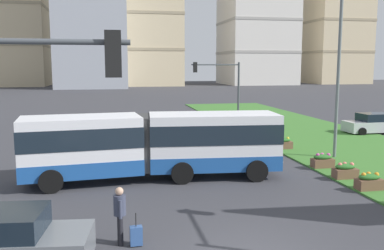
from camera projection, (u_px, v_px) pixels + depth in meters
articulated_bus at (154, 144)px, 19.42m from camera, size 12.01×3.14×3.00m
car_grey_wagon at (2, 242)px, 10.76m from camera, size 4.57×2.41×1.58m
car_silver_hatch at (373, 124)px, 32.63m from camera, size 4.42×2.07×1.58m
pedestrian_crossing at (120, 212)px, 12.31m from camera, size 0.36×0.58×1.74m
rolling_suitcase at (136, 236)px, 12.30m from camera, size 0.37×0.26×0.97m
flower_planter_1 at (369, 181)px, 17.65m from camera, size 1.10×0.56×0.74m
flower_planter_2 at (345, 171)px, 19.44m from camera, size 1.10×0.56×0.74m
flower_planter_3 at (323, 161)px, 21.49m from camera, size 1.10×0.56×0.74m
flower_planter_4 at (283, 143)px, 26.35m from camera, size 1.10×0.56×0.74m
flower_planter_5 at (269, 137)px, 28.58m from camera, size 1.10×0.56×0.74m
traffic_light_far_right at (222, 83)px, 33.45m from camera, size 3.94×0.28×5.51m
streetlight_median at (339, 67)px, 23.29m from camera, size 0.70×0.28×9.41m
apartment_tower_westcentre at (90, 1)px, 96.87m from camera, size 16.42×14.64×39.94m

